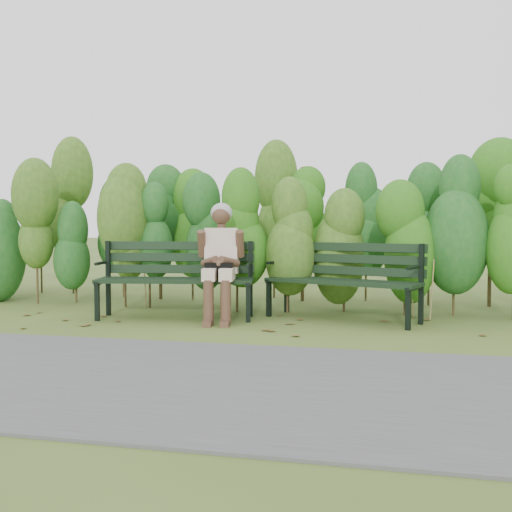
# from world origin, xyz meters

# --- Properties ---
(ground) EXTENTS (80.00, 80.00, 0.00)m
(ground) POSITION_xyz_m (0.00, 0.00, 0.00)
(ground) COLOR #435C23
(footpath) EXTENTS (60.00, 2.50, 0.01)m
(footpath) POSITION_xyz_m (0.00, -2.20, 0.01)
(footpath) COLOR #474749
(footpath) RESTS_ON ground
(hedge_band) EXTENTS (11.04, 1.67, 2.42)m
(hedge_band) POSITION_xyz_m (0.00, 1.86, 1.26)
(hedge_band) COLOR #47381E
(hedge_band) RESTS_ON ground
(leaf_litter) EXTENTS (5.12, 2.16, 0.01)m
(leaf_litter) POSITION_xyz_m (-0.59, -0.03, 0.00)
(leaf_litter) COLOR brown
(leaf_litter) RESTS_ON ground
(bench_left) EXTENTS (1.88, 0.89, 0.90)m
(bench_left) POSITION_xyz_m (-1.00, 0.53, 0.53)
(bench_left) COLOR black
(bench_left) RESTS_ON ground
(bench_right) EXTENTS (1.87, 1.16, 0.89)m
(bench_right) POSITION_xyz_m (0.95, 0.83, 0.53)
(bench_right) COLOR black
(bench_right) RESTS_ON ground
(seated_woman) EXTENTS (0.57, 0.83, 1.35)m
(seated_woman) POSITION_xyz_m (-0.44, 0.44, 0.76)
(seated_woman) COLOR beige
(seated_woman) RESTS_ON ground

